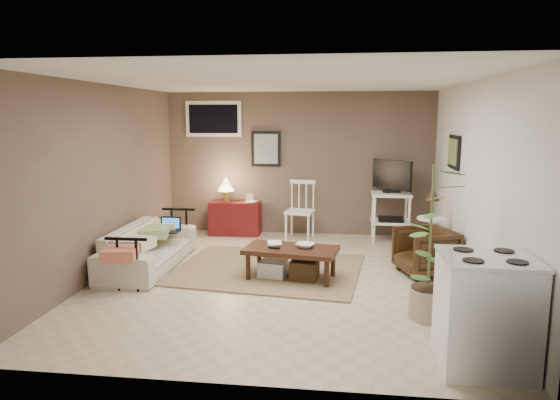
# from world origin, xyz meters

# --- Properties ---
(floor) EXTENTS (5.00, 5.00, 0.00)m
(floor) POSITION_xyz_m (0.00, 0.00, 0.00)
(floor) COLOR #C1B293
(floor) RESTS_ON ground
(art_back) EXTENTS (0.50, 0.03, 0.60)m
(art_back) POSITION_xyz_m (-0.55, 2.48, 1.45)
(art_back) COLOR black
(art_right) EXTENTS (0.03, 0.60, 0.45)m
(art_right) POSITION_xyz_m (2.23, 1.05, 1.52)
(art_right) COLOR black
(window) EXTENTS (0.96, 0.03, 0.60)m
(window) POSITION_xyz_m (-1.45, 2.48, 1.95)
(window) COLOR white
(rug) EXTENTS (2.57, 2.16, 0.02)m
(rug) POSITION_xyz_m (-0.21, 0.33, 0.01)
(rug) COLOR #8D7A52
(rug) RESTS_ON floor
(coffee_table) EXTENTS (1.20, 0.75, 0.43)m
(coffee_table) POSITION_xyz_m (0.12, -0.00, 0.24)
(coffee_table) COLOR #3A1810
(coffee_table) RESTS_ON floor
(sofa) EXTENTS (0.55, 1.89, 0.74)m
(sofa) POSITION_xyz_m (-1.80, 0.28, 0.37)
(sofa) COLOR beige
(sofa) RESTS_ON floor
(sofa_pillows) EXTENTS (0.36, 1.80, 0.13)m
(sofa_pillows) POSITION_xyz_m (-1.75, 0.06, 0.45)
(sofa_pillows) COLOR beige
(sofa_pillows) RESTS_ON sofa
(sofa_end_rails) EXTENTS (0.51, 1.89, 0.64)m
(sofa_end_rails) POSITION_xyz_m (-1.69, 0.28, 0.32)
(sofa_end_rails) COLOR black
(sofa_end_rails) RESTS_ON floor
(laptop) EXTENTS (0.29, 0.21, 0.20)m
(laptop) POSITION_xyz_m (-1.62, 0.60, 0.48)
(laptop) COLOR black
(laptop) RESTS_ON sofa
(red_console) EXTENTS (0.85, 0.38, 0.98)m
(red_console) POSITION_xyz_m (-1.07, 2.26, 0.34)
(red_console) COLOR maroon
(red_console) RESTS_ON floor
(spindle_chair) EXTENTS (0.49, 0.49, 0.95)m
(spindle_chair) POSITION_xyz_m (0.07, 2.10, 0.45)
(spindle_chair) COLOR white
(spindle_chair) RESTS_ON floor
(tv_stand) EXTENTS (0.62, 0.62, 1.31)m
(tv_stand) POSITION_xyz_m (1.53, 2.15, 0.69)
(tv_stand) COLOR white
(tv_stand) RESTS_ON floor
(side_table) EXTENTS (0.38, 0.38, 1.03)m
(side_table) POSITION_xyz_m (1.97, 1.02, 0.64)
(side_table) COLOR white
(side_table) RESTS_ON floor
(armchair) EXTENTS (0.78, 0.80, 0.66)m
(armchair) POSITION_xyz_m (1.80, 0.40, 0.33)
(armchair) COLOR #331D0E
(armchair) RESTS_ON floor
(potted_plant) EXTENTS (0.39, 0.39, 1.57)m
(potted_plant) POSITION_xyz_m (1.60, -1.04, 0.83)
(potted_plant) COLOR tan
(potted_plant) RESTS_ON floor
(stove) EXTENTS (0.71, 0.66, 0.93)m
(stove) POSITION_xyz_m (1.88, -1.98, 0.46)
(stove) COLOR white
(stove) RESTS_ON floor
(bowl) EXTENTS (0.23, 0.12, 0.22)m
(bowl) POSITION_xyz_m (0.30, 0.03, 0.51)
(bowl) COLOR #3A1810
(bowl) RESTS_ON coffee_table
(book_table) EXTENTS (0.18, 0.05, 0.24)m
(book_table) POSITION_xyz_m (-0.18, 0.16, 0.52)
(book_table) COLOR #3A1810
(book_table) RESTS_ON coffee_table
(book_console) EXTENTS (0.17, 0.06, 0.23)m
(book_console) POSITION_xyz_m (-0.84, 2.22, 0.68)
(book_console) COLOR #3A1810
(book_console) RESTS_ON red_console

